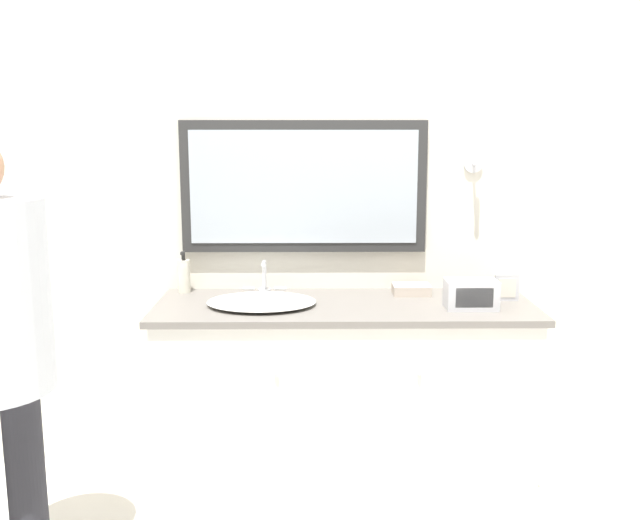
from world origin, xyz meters
name	(u,v)px	position (x,y,z in m)	size (l,w,h in m)	color
wall_back	(341,210)	(0.00, 0.67, 1.28)	(8.00, 0.18, 2.55)	silver
vanity_counter	(344,397)	(0.00, 0.33, 0.45)	(1.70, 0.62, 0.89)	silver
sink_basin	(262,301)	(-0.37, 0.31, 0.91)	(0.49, 0.43, 0.17)	white
soap_bottle	(184,275)	(-0.76, 0.56, 0.98)	(0.06, 0.06, 0.20)	beige
appliance_box	(471,294)	(0.55, 0.24, 0.96)	(0.22, 0.14, 0.13)	#BCBCC1
picture_frame	(507,288)	(0.74, 0.38, 0.95)	(0.11, 0.01, 0.12)	#B2B2B7
hand_towel_near_sink	(411,289)	(0.33, 0.51, 0.92)	(0.18, 0.13, 0.05)	#B7A899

